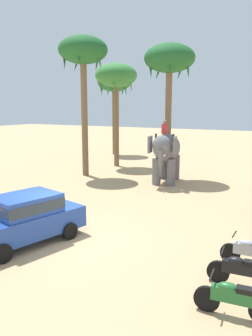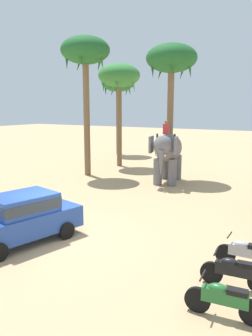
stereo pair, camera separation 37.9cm
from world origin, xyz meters
The scene contains 10 objects.
ground_plane centered at (0.00, 0.00, 0.00)m, with size 120.00×120.00×0.00m, color tan.
car_sedan_foreground centered at (-1.00, -0.85, 0.93)m, with size 2.61×4.38×1.70m.
elephant_with_mahout centered at (-0.38, 10.27, 1.99)m, with size 2.28×4.01×3.88m.
motorcycle_nearest_camera centered at (6.16, -1.71, 0.46)m, with size 1.80×0.55×0.94m.
motorcycle_second_in_row centered at (6.07, -0.28, 0.46)m, with size 1.80×0.55×0.94m.
motorcycle_mid_row centered at (6.10, 1.02, 0.46)m, with size 1.80×0.55×0.94m.
palm_tree_behind_elephant centered at (-6.08, 9.80, 7.95)m, with size 3.20×3.20×9.16m.
palm_tree_near_hut centered at (-0.88, 11.76, 7.37)m, with size 3.20×3.20×8.54m.
palm_tree_left_of_road centered at (-9.66, 19.72, 6.73)m, with size 3.20×3.20×7.85m.
palm_tree_far_back centered at (-6.10, 14.04, 6.77)m, with size 3.20×3.20×7.89m.
Camera 1 is at (7.37, -8.89, 4.65)m, focal length 36.23 mm.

